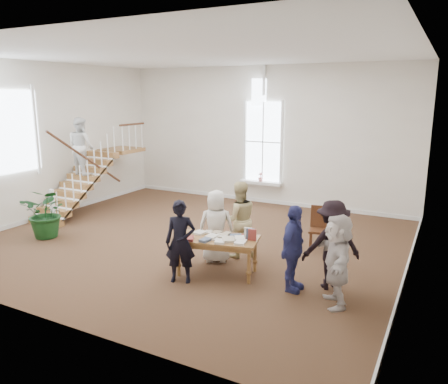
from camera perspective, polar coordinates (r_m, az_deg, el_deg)
The scene contains 12 objects.
ground at distance 11.08m, azimuth -4.03°, elevation -6.26°, with size 10.00×10.00×0.00m, color #412A19.
room_shell at distance 14.75m, azimuth 4.92°, elevation 0.13°, with size 10.49×10.00×10.00m.
staircase at distance 13.95m, azimuth -17.88°, elevation 3.94°, with size 1.10×4.10×2.92m.
library_table at distance 8.83m, azimuth -0.87°, elevation -6.49°, with size 1.78×1.16×0.83m.
police_officer at distance 8.49m, azimuth -5.70°, elevation -6.49°, with size 0.59×0.39×1.62m, color black.
elderly_woman at distance 9.46m, azimuth -1.03°, elevation -4.50°, with size 0.78×0.51×1.59m, color silver.
person_yellow at distance 9.74m, azimuth 1.94°, elevation -3.60°, with size 0.84×0.65×1.72m, color #D6C386.
woman_cluster_a at distance 8.17m, azimuth 9.02°, elevation -7.32°, with size 0.96×0.40×1.63m, color navy.
woman_cluster_b at distance 8.41m, azimuth 13.92°, elevation -6.71°, with size 1.10×0.63×1.70m, color black.
woman_cluster_c at distance 7.78m, azimuth 14.55°, elevation -8.63°, with size 1.51×0.48×1.63m, color beige.
floor_plant at distance 11.96m, azimuth -22.11°, elevation -2.52°, with size 1.17×1.01×1.30m, color #133C17.
side_chair at distance 10.49m, azimuth 12.38°, elevation -4.29°, with size 0.53×0.53×1.04m.
Camera 1 is at (5.54, -8.90, 3.58)m, focal length 35.00 mm.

